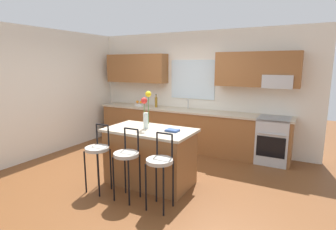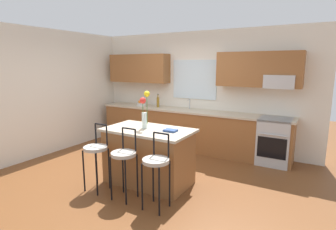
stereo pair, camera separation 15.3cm
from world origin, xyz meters
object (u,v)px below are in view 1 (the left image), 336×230
at_px(bar_stool_middle, 127,158).
at_px(bar_stool_far, 160,164).
at_px(cookbook, 172,130).
at_px(oven_range, 273,140).
at_px(fruit_bowl_oranges, 139,104).
at_px(flower_vase, 146,110).
at_px(bottle_olive_oil, 156,102).
at_px(bar_stool_near, 98,152).
at_px(kitchen_island, 150,156).

xyz_separation_m(bar_stool_middle, bar_stool_far, (0.55, 0.00, 0.00)).
bearing_deg(bar_stool_middle, cookbook, 59.24).
relative_size(oven_range, fruit_bowl_oranges, 3.83).
xyz_separation_m(bar_stool_far, flower_vase, (-0.63, 0.64, 0.59)).
height_order(oven_range, bottle_olive_oil, bottle_olive_oil).
height_order(bar_stool_far, fruit_bowl_oranges, fruit_bowl_oranges).
xyz_separation_m(bar_stool_near, cookbook, (0.94, 0.66, 0.30)).
distance_m(cookbook, bottle_olive_oil, 2.45).
relative_size(bar_stool_middle, fruit_bowl_oranges, 4.34).
bearing_deg(flower_vase, kitchen_island, -11.34).
height_order(oven_range, bar_stool_near, bar_stool_near).
xyz_separation_m(kitchen_island, bottle_olive_oil, (-1.07, 2.00, 0.59)).
bearing_deg(oven_range, bottle_olive_oil, 179.48).
height_order(cookbook, bottle_olive_oil, bottle_olive_oil).
bearing_deg(cookbook, bar_stool_middle, -120.76).
bearing_deg(bar_stool_near, flower_vase, 53.63).
distance_m(kitchen_island, bottle_olive_oil, 2.34).
bearing_deg(kitchen_island, cookbook, 5.12).
height_order(kitchen_island, bar_stool_middle, bar_stool_middle).
height_order(flower_vase, bottle_olive_oil, flower_vase).
xyz_separation_m(flower_vase, cookbook, (0.47, 0.02, -0.29)).
bearing_deg(bar_stool_middle, bar_stool_far, 0.00).
bearing_deg(kitchen_island, bar_stool_near, -131.29).
bearing_deg(bar_stool_middle, flower_vase, 96.87).
xyz_separation_m(oven_range, bar_stool_near, (-2.20, -2.60, 0.18)).
distance_m(oven_range, kitchen_island, 2.57).
height_order(oven_range, flower_vase, flower_vase).
height_order(bar_stool_near, fruit_bowl_oranges, fruit_bowl_oranges).
bearing_deg(fruit_bowl_oranges, bar_stool_far, -51.03).
relative_size(bar_stool_near, flower_vase, 1.70).
distance_m(oven_range, fruit_bowl_oranges, 3.26).
height_order(bar_stool_far, bottle_olive_oil, bottle_olive_oil).
relative_size(flower_vase, bottle_olive_oil, 1.89).
distance_m(oven_range, bar_stool_near, 3.41).
bearing_deg(bar_stool_near, bar_stool_far, 0.00).
distance_m(fruit_bowl_oranges, bottle_olive_oil, 0.51).
height_order(bar_stool_near, bar_stool_far, same).
xyz_separation_m(bar_stool_middle, bottle_olive_oil, (-1.07, 2.62, 0.41)).
distance_m(oven_range, cookbook, 2.36).
bearing_deg(oven_range, bar_stool_far, -112.98).
height_order(kitchen_island, cookbook, cookbook).
bearing_deg(bottle_olive_oil, bar_stool_middle, -67.77).
relative_size(bar_stool_near, bar_stool_middle, 1.00).
bearing_deg(oven_range, fruit_bowl_oranges, 179.56).
distance_m(flower_vase, bottle_olive_oil, 2.22).
distance_m(bar_stool_near, bottle_olive_oil, 2.71).
relative_size(bar_stool_near, fruit_bowl_oranges, 4.34).
xyz_separation_m(bar_stool_middle, flower_vase, (-0.08, 0.64, 0.59)).
bearing_deg(cookbook, fruit_bowl_oranges, 135.06).
xyz_separation_m(kitchen_island, bar_stool_far, (0.55, -0.63, 0.17)).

